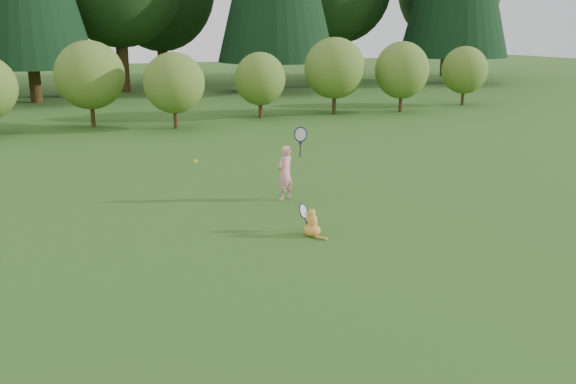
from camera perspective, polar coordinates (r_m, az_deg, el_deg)
name	(u,v)px	position (r m, az deg, el deg)	size (l,w,h in m)	color
ground	(297,251)	(9.60, 0.83, -5.27)	(100.00, 100.00, 0.00)	#275016
shrub_row	(131,85)	(21.62, -13.82, 9.24)	(28.00, 3.00, 2.80)	#506D21
child	(286,172)	(12.26, -0.22, 1.83)	(0.64, 0.45, 1.58)	pink
cat	(312,222)	(10.24, 2.13, -2.65)	(0.32, 0.64, 0.60)	orange
tennis_ball	(195,161)	(10.08, -8.24, 2.71)	(0.06, 0.06, 0.06)	yellow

